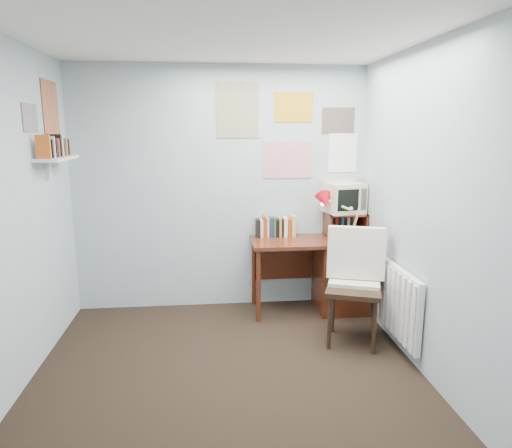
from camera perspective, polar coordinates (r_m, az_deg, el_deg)
The scene contains 14 objects.
ground at distance 3.49m, azimuth -3.23°, elevation -20.49°, with size 3.50×3.50×0.00m, color black.
back_wall at distance 4.74m, azimuth -4.45°, elevation 4.32°, with size 3.00×0.02×2.50m, color #A7B6BE.
right_wall at distance 3.42m, azimuth 22.45°, elevation 0.56°, with size 0.02×3.50×2.50m, color #A7B6BE.
ceiling at distance 3.02m, azimuth -3.83°, elevation 23.92°, with size 3.00×3.50×0.02m, color white.
desk at distance 4.84m, azimuth 9.88°, elevation -5.93°, with size 1.20×0.55×0.76m.
desk_chair at distance 4.10m, azimuth 12.12°, elevation -8.02°, with size 0.50×0.48×0.99m, color black.
desk_lamp at distance 4.61m, azimuth 12.84°, elevation 0.44°, with size 0.31×0.26×0.44m, color red.
tv_riser at distance 4.86m, azimuth 11.08°, elevation -0.06°, with size 0.40×0.30×0.25m, color #572413.
crt_tv at distance 4.82m, azimuth 10.92°, elevation 3.41°, with size 0.36×0.33×0.34m, color beige.
book_row at distance 4.78m, azimuth 3.58°, elevation -0.23°, with size 0.60×0.14×0.22m, color #572413.
radiator at distance 4.10m, azimuth 17.39°, elevation -9.37°, with size 0.09×0.80×0.60m, color white.
wall_shelf at distance 4.25m, azimuth -23.65°, elevation 7.53°, with size 0.20×0.62×0.24m, color white.
posters_back at distance 4.77m, azimuth 4.05°, elevation 11.59°, with size 1.20×0.01×0.90m, color white.
posters_left at distance 4.28m, azimuth -25.30°, elevation 12.52°, with size 0.01×0.70×0.60m, color white.
Camera 1 is at (-0.12, -2.95, 1.86)m, focal length 32.00 mm.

